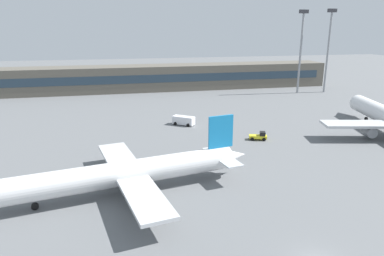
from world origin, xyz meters
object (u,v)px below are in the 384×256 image
Objects in this scene: airplane_near at (122,174)px; service_van_white at (184,120)px; floodlight_tower_west at (301,46)px; baggage_tug_yellow at (259,136)px; floodlight_tower_east at (329,46)px.

service_van_white is (15.47, 33.31, -1.86)m from airplane_near.
airplane_near is at bearing -133.79° from floodlight_tower_west.
baggage_tug_yellow is at bearing -126.32° from floodlight_tower_west.
floodlight_tower_west is at bearing 176.46° from floodlight_tower_east.
floodlight_tower_west is at bearing 46.21° from airplane_near.
service_van_white is at bearing -145.67° from floodlight_tower_west.
airplane_near is 1.38× the size of floodlight_tower_east.
floodlight_tower_west reaches higher than service_van_white.
floodlight_tower_east is at bearing 46.11° from baggage_tug_yellow.
airplane_near is at bearing -138.32° from floodlight_tower_east.
airplane_near is 36.78m from service_van_white.
service_van_white is at bearing 65.08° from airplane_near.
baggage_tug_yellow is 0.14× the size of floodlight_tower_west.
floodlight_tower_east reaches higher than service_van_white.
airplane_near is 10.09× the size of baggage_tug_yellow.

